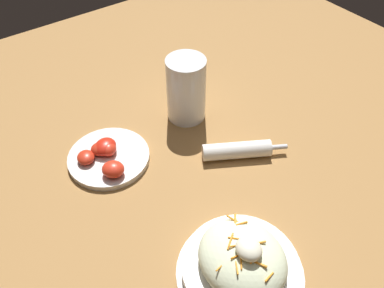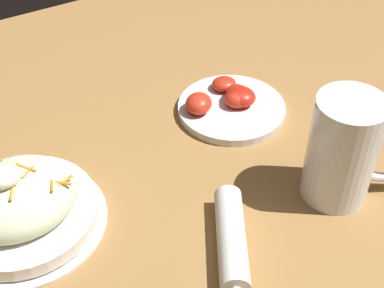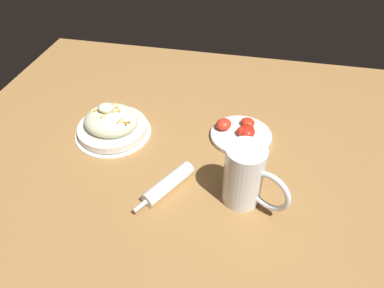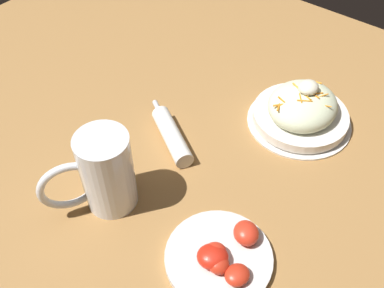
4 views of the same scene
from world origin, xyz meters
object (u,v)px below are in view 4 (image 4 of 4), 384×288
Objects in this scene: beer_mug at (105,175)px; tomato_plate at (221,256)px; napkin_roll at (172,135)px; salad_plate at (301,111)px.

beer_mug reaches higher than tomato_plate.
beer_mug is 0.23m from tomato_plate.
tomato_plate is (-0.15, -0.23, -0.00)m from napkin_roll.
salad_plate is 0.27m from napkin_roll.
napkin_roll is (0.18, 0.01, -0.05)m from beer_mug.
tomato_plate is at bearing -123.22° from napkin_roll.
napkin_roll is at bearing 2.57° from beer_mug.
salad_plate is 0.42m from beer_mug.
napkin_roll is at bearing 140.38° from salad_plate.
beer_mug reaches higher than napkin_roll.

